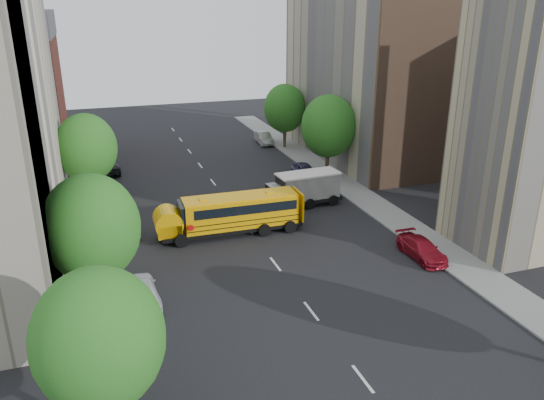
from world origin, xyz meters
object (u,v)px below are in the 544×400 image
street_tree_5 (285,108)px  parked_car_4 (305,171)px  parked_car_3 (422,249)px  street_tree_2 (86,148)px  street_tree_4 (328,126)px  safari_truck (303,189)px  parked_car_2 (105,164)px  street_tree_1 (91,228)px  school_bus (230,213)px  street_tree_0 (99,340)px  parked_car_5 (264,138)px  parked_car_1 (126,225)px  parked_car_0 (141,291)px

street_tree_5 → parked_car_4: 12.52m
parked_car_3 → parked_car_4: bearing=92.4°
street_tree_2 → street_tree_4: (22.00, 0.00, 0.25)m
street_tree_2 → safari_truck: size_ratio=1.15×
parked_car_2 → parked_car_3: 33.19m
street_tree_1 → school_bus: 12.72m
street_tree_0 → parked_car_5: size_ratio=1.72×
parked_car_3 → parked_car_5: parked_car_5 is taller
parked_car_4 → street_tree_1: bearing=-135.8°
street_tree_4 → parked_car_5: street_tree_4 is taller
street_tree_1 → street_tree_4: bearing=39.3°
street_tree_1 → parked_car_1: bearing=78.0°
school_bus → parked_car_1: 7.78m
parked_car_2 → parked_car_4: size_ratio=1.36×
street_tree_0 → parked_car_3: bearing=25.3°
street_tree_5 → safari_truck: (-5.19, -18.51, -3.22)m
school_bus → safari_truck: 8.20m
street_tree_1 → safari_truck: 20.65m
school_bus → safari_truck: (7.33, 3.69, -0.16)m
street_tree_5 → school_bus: 25.67m
parked_car_1 → parked_car_3: size_ratio=0.91×
safari_truck → parked_car_3: size_ratio=1.53×
parked_car_5 → street_tree_2: bearing=-141.1°
safari_truck → parked_car_1: safari_truck is taller
school_bus → parked_car_4: (10.32, 10.54, -0.92)m
safari_truck → parked_car_2: 21.73m
street_tree_5 → parked_car_2: 21.21m
parked_car_1 → parked_car_4: parked_car_4 is taller
safari_truck → parked_car_1: (-14.61, -1.12, -0.83)m
street_tree_0 → parked_car_5: bearing=64.6°
street_tree_5 → street_tree_0: bearing=-118.8°
parked_car_4 → parked_car_5: bearing=89.4°
street_tree_2 → parked_car_5: street_tree_2 is taller
street_tree_1 → parked_car_4: street_tree_1 is taller
parked_car_0 → parked_car_4: 25.50m
parked_car_2 → street_tree_2: bearing=78.5°
street_tree_4 → street_tree_5: bearing=90.0°
parked_car_1 → street_tree_0: bearing=78.8°
street_tree_5 → school_bus: size_ratio=0.71×
street_tree_4 → parked_car_3: size_ratio=1.85×
street_tree_2 → parked_car_1: 8.97m
parked_car_5 → street_tree_4: bearing=-80.3°
street_tree_5 → parked_car_2: (-20.60, -3.20, -3.90)m
parked_car_5 → street_tree_5: bearing=-54.1°
parked_car_3 → street_tree_5: bearing=87.3°
street_tree_2 → school_bus: (9.48, -10.20, -3.18)m
parked_car_0 → parked_car_2: size_ratio=0.81×
street_tree_0 → school_bus: size_ratio=0.71×
school_bus → parked_car_0: bearing=-131.3°
school_bus → parked_car_0: (-7.28, -7.92, -0.85)m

